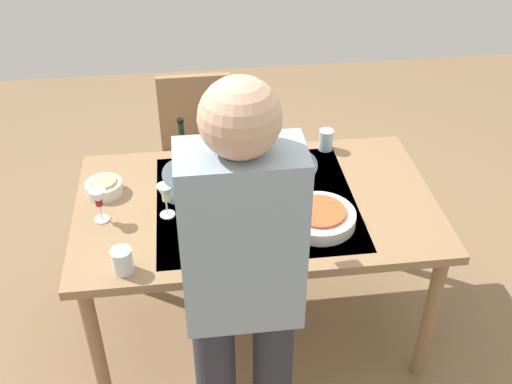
# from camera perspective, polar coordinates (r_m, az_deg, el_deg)

# --- Properties ---
(ground_plane) EXTENTS (6.00, 6.00, 0.00)m
(ground_plane) POSITION_cam_1_polar(r_m,az_deg,el_deg) (3.17, 0.00, -11.88)
(ground_plane) COLOR #846647
(dining_table) EXTENTS (1.54, 0.91, 0.76)m
(dining_table) POSITION_cam_1_polar(r_m,az_deg,el_deg) (2.70, 0.00, -2.15)
(dining_table) COLOR #93704C
(dining_table) RESTS_ON ground_plane
(chair_near) EXTENTS (0.40, 0.40, 0.91)m
(chair_near) POSITION_cam_1_polar(r_m,az_deg,el_deg) (3.46, -5.40, 4.12)
(chair_near) COLOR brown
(chair_near) RESTS_ON ground_plane
(person_server) EXTENTS (0.42, 0.61, 1.69)m
(person_server) POSITION_cam_1_polar(r_m,az_deg,el_deg) (1.97, -1.28, -8.77)
(person_server) COLOR #2D2D38
(person_server) RESTS_ON ground_plane
(wine_bottle) EXTENTS (0.07, 0.07, 0.30)m
(wine_bottle) POSITION_cam_1_polar(r_m,az_deg,el_deg) (2.77, -6.74, 3.35)
(wine_bottle) COLOR black
(wine_bottle) RESTS_ON dining_table
(wine_glass_left) EXTENTS (0.07, 0.07, 0.15)m
(wine_glass_left) POSITION_cam_1_polar(r_m,az_deg,el_deg) (2.54, -8.35, -0.27)
(wine_glass_left) COLOR white
(wine_glass_left) RESTS_ON dining_table
(wine_glass_right) EXTENTS (0.07, 0.07, 0.15)m
(wine_glass_right) POSITION_cam_1_polar(r_m,az_deg,el_deg) (2.57, -14.33, -0.68)
(wine_glass_right) COLOR white
(wine_glass_right) RESTS_ON dining_table
(water_cup_near_left) EXTENTS (0.07, 0.07, 0.10)m
(water_cup_near_left) POSITION_cam_1_polar(r_m,az_deg,el_deg) (2.66, -7.51, 0.14)
(water_cup_near_left) COLOR silver
(water_cup_near_left) RESTS_ON dining_table
(water_cup_near_right) EXTENTS (0.08, 0.08, 0.10)m
(water_cup_near_right) POSITION_cam_1_polar(r_m,az_deg,el_deg) (2.34, -12.26, -6.22)
(water_cup_near_right) COLOR silver
(water_cup_near_right) RESTS_ON dining_table
(water_cup_far_left) EXTENTS (0.07, 0.07, 0.10)m
(water_cup_far_left) POSITION_cam_1_polar(r_m,az_deg,el_deg) (3.00, 6.47, 4.81)
(water_cup_far_left) COLOR silver
(water_cup_far_left) RESTS_ON dining_table
(serving_bowl_pasta) EXTENTS (0.30, 0.30, 0.07)m
(serving_bowl_pasta) POSITION_cam_1_polar(r_m,az_deg,el_deg) (2.53, 5.84, -2.29)
(serving_bowl_pasta) COLOR silver
(serving_bowl_pasta) RESTS_ON dining_table
(side_bowl_salad) EXTENTS (0.18, 0.18, 0.07)m
(side_bowl_salad) POSITION_cam_1_polar(r_m,az_deg,el_deg) (2.47, -5.05, -3.33)
(side_bowl_salad) COLOR silver
(side_bowl_salad) RESTS_ON dining_table
(side_bowl_bread) EXTENTS (0.16, 0.16, 0.07)m
(side_bowl_bread) POSITION_cam_1_polar(r_m,az_deg,el_deg) (2.77, -13.86, 0.48)
(side_bowl_bread) COLOR silver
(side_bowl_bread) RESTS_ON dining_table
(dinner_plate_near) EXTENTS (0.23, 0.23, 0.01)m
(dinner_plate_near) POSITION_cam_1_polar(r_m,az_deg,el_deg) (2.69, -2.69, -0.25)
(dinner_plate_near) COLOR silver
(dinner_plate_near) RESTS_ON dining_table
(table_knife) EXTENTS (0.03, 0.20, 0.00)m
(table_knife) POSITION_cam_1_polar(r_m,az_deg,el_deg) (2.87, 3.22, 2.31)
(table_knife) COLOR silver
(table_knife) RESTS_ON dining_table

